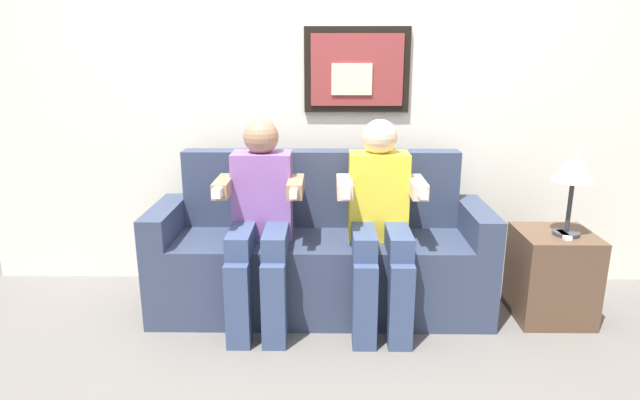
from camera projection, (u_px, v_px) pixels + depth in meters
ground_plane at (320, 333)px, 2.89m from camera, size 5.58×5.58×0.00m
back_wall_assembly at (322, 78)px, 3.28m from camera, size 4.29×0.10×2.60m
couch at (320, 257)px, 3.12m from camera, size 1.89×0.58×0.90m
person_on_left at (261, 216)px, 2.88m from camera, size 0.46×0.56×1.11m
person_on_right at (380, 217)px, 2.87m from camera, size 0.46×0.56×1.11m
side_table_right at (552, 275)px, 3.01m from camera, size 0.40×0.40×0.50m
table_lamp at (574, 170)px, 2.82m from camera, size 0.22×0.22×0.46m
spare_remote_on_table at (564, 235)px, 2.88m from camera, size 0.04×0.13×0.02m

